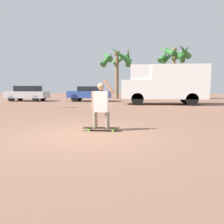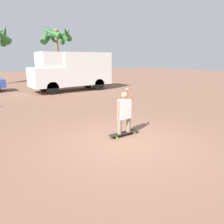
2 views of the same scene
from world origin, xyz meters
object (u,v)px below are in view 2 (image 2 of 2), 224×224
Objects in this scene: skateboard at (124,133)px; person_skateboarder at (124,111)px; camper_van at (73,70)px; palm_tree_near_van at (57,36)px.

person_skateboarder reaches higher than skateboard.
skateboard is 0.18× the size of camper_van.
camper_van is 1.06× the size of palm_tree_near_van.
skateboard is at bearing -107.15° from camper_van.
skateboard is at bearing -105.87° from palm_tree_near_van.
skateboard is 0.19× the size of palm_tree_near_van.
skateboard is 0.74× the size of person_skateboarder.
camper_van is at bearing 72.85° from skateboard.
camper_van is (3.27, 10.61, 0.78)m from person_skateboarder.
person_skateboarder is 0.25× the size of palm_tree_near_van.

